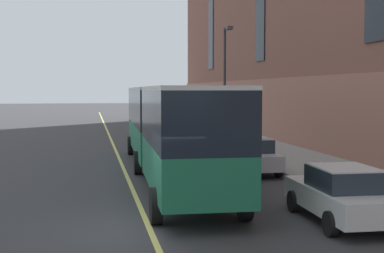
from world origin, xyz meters
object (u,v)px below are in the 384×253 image
(parked_car_white_2, at_px, (341,194))
(parked_car_black_4, at_px, (171,124))
(city_bus, at_px, (168,125))
(parked_car_black_0, at_px, (189,130))
(parked_car_silver_3, at_px, (249,155))
(street_lamp, at_px, (226,73))
(parked_car_navy_1, at_px, (211,139))

(parked_car_white_2, height_order, parked_car_black_4, same)
(city_bus, height_order, parked_car_black_4, city_bus)
(parked_car_black_0, bearing_deg, parked_car_silver_3, -90.06)
(city_bus, xyz_separation_m, parked_car_black_4, (3.47, 21.91, -1.37))
(parked_car_black_4, bearing_deg, street_lamp, -80.03)
(parked_car_black_4, distance_m, street_lamp, 11.56)
(parked_car_black_0, bearing_deg, parked_car_black_4, 91.23)
(parked_car_white_2, bearing_deg, street_lamp, 84.71)
(city_bus, distance_m, street_lamp, 12.65)
(parked_car_black_0, height_order, street_lamp, street_lamp)
(parked_car_silver_3, bearing_deg, city_bus, -177.22)
(parked_car_navy_1, bearing_deg, city_bus, -114.97)
(city_bus, relative_size, parked_car_silver_3, 4.33)
(city_bus, xyz_separation_m, parked_car_white_2, (3.52, -8.66, -1.37))
(city_bus, xyz_separation_m, parked_car_silver_3, (3.61, 0.18, -1.37))
(parked_car_navy_1, height_order, street_lamp, street_lamp)
(city_bus, bearing_deg, parked_car_silver_3, 2.78)
(parked_car_black_4, bearing_deg, city_bus, -98.99)
(city_bus, distance_m, parked_car_black_0, 15.19)
(parked_car_navy_1, xyz_separation_m, parked_car_white_2, (-0.14, -16.52, 0.00))
(city_bus, height_order, street_lamp, street_lamp)
(parked_car_black_0, distance_m, parked_car_silver_3, 14.51)
(parked_car_navy_1, xyz_separation_m, parked_car_black_4, (-0.19, 14.05, -0.00))
(parked_car_white_2, bearing_deg, parked_car_black_0, 89.74)
(parked_car_white_2, bearing_deg, parked_car_black_4, 90.09)
(parked_car_silver_3, relative_size, parked_car_black_4, 1.03)
(city_bus, relative_size, parked_car_white_2, 4.34)
(parked_car_black_0, xyz_separation_m, parked_car_silver_3, (-0.02, -14.51, -0.00))
(city_bus, relative_size, parked_car_black_0, 3.96)
(parked_car_white_2, height_order, parked_car_silver_3, same)
(parked_car_navy_1, relative_size, parked_car_white_2, 0.99)
(parked_car_black_0, height_order, parked_car_navy_1, same)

